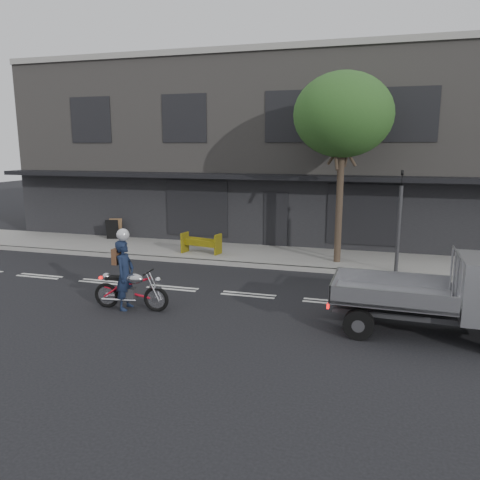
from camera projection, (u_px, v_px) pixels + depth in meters
name	position (u px, v px, depth m)	size (l,w,h in m)	color
ground	(248.00, 295.00, 13.60)	(80.00, 80.00, 0.00)	black
sidewalk	(280.00, 256.00, 18.01)	(32.00, 3.20, 0.15)	gray
kerb	(271.00, 267.00, 16.51)	(32.00, 0.20, 0.15)	gray
building_main	(307.00, 151.00, 23.46)	(26.00, 10.00, 8.00)	slate
street_tree	(343.00, 115.00, 15.92)	(3.40, 3.40, 6.74)	#382B21
traffic_light_pole	(399.00, 227.00, 15.30)	(0.12, 0.12, 3.50)	#2D2D30
motorcycle	(131.00, 289.00, 12.31)	(2.11, 0.61, 1.08)	black
rider	(125.00, 275.00, 12.28)	(0.68, 0.44, 1.85)	#131D35
flatbed_ute	(476.00, 291.00, 10.26)	(4.31, 1.89, 1.97)	black
construction_barrier	(199.00, 244.00, 17.94)	(1.48, 0.59, 0.83)	yellow
sandwich_board	(112.00, 229.00, 20.89)	(0.56, 0.38, 0.89)	black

